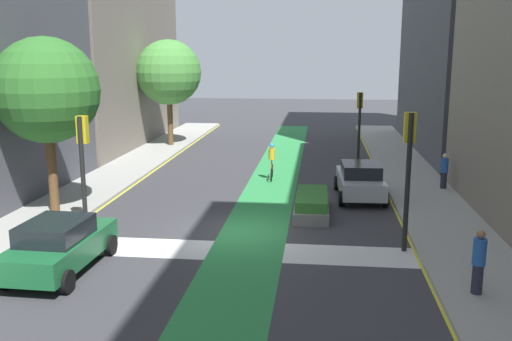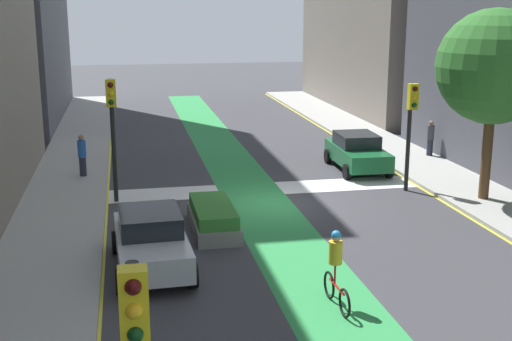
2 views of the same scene
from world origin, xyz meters
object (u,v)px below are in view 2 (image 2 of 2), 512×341
object	(u,v)px
pedestrian_sidewalk_left_a	(430,138)
median_planter	(213,218)
car_green_left_near	(357,152)
cyclist_in_lane	(336,267)
street_tree_near	(494,67)
traffic_signal_near_right	(112,117)
car_silver_right_far	(151,240)
pedestrian_sidewalk_right_b	(82,155)
traffic_signal_near_left	(411,116)

from	to	relation	value
pedestrian_sidewalk_left_a	median_planter	xyz separation A→B (m)	(11.21, 8.23, -0.57)
car_green_left_near	pedestrian_sidewalk_left_a	xyz separation A→B (m)	(-4.05, -1.45, 0.18)
cyclist_in_lane	street_tree_near	xyz separation A→B (m)	(-7.90, -7.26, 3.88)
traffic_signal_near_right	car_silver_right_far	bearing A→B (deg)	98.43
street_tree_near	median_planter	bearing A→B (deg)	7.02
car_silver_right_far	pedestrian_sidewalk_right_b	world-z (taller)	pedestrian_sidewalk_right_b
traffic_signal_near_right	car_silver_right_far	xyz separation A→B (m)	(-0.98, 6.58, -2.30)
cyclist_in_lane	median_planter	bearing A→B (deg)	-70.82
traffic_signal_near_right	car_green_left_near	size ratio (longest dim) A/B	1.04
pedestrian_sidewalk_left_a	car_green_left_near	bearing A→B (deg)	19.70
traffic_signal_near_left	pedestrian_sidewalk_left_a	size ratio (longest dim) A/B	2.53
cyclist_in_lane	pedestrian_sidewalk_left_a	distance (m)	16.93
car_green_left_near	cyclist_in_lane	world-z (taller)	cyclist_in_lane
car_green_left_near	car_silver_right_far	xyz separation A→B (m)	(9.21, 9.60, 0.00)
car_green_left_near	pedestrian_sidewalk_left_a	bearing A→B (deg)	-160.30
traffic_signal_near_right	pedestrian_sidewalk_left_a	xyz separation A→B (m)	(-14.24, -4.48, -2.13)
traffic_signal_near_left	median_planter	size ratio (longest dim) A/B	1.21
cyclist_in_lane	street_tree_near	bearing A→B (deg)	-137.41
cyclist_in_lane	median_planter	xyz separation A→B (m)	(2.10, -6.03, -0.57)
pedestrian_sidewalk_right_b	street_tree_near	bearing A→B (deg)	156.85
traffic_signal_near_right	pedestrian_sidewalk_right_b	xyz separation A→B (m)	(1.33, -3.61, -2.09)
traffic_signal_near_left	car_silver_right_far	distance (m)	11.76
cyclist_in_lane	median_planter	distance (m)	6.41
car_silver_right_far	median_planter	world-z (taller)	car_silver_right_far
traffic_signal_near_right	street_tree_near	size ratio (longest dim) A/B	0.66
median_planter	traffic_signal_near_right	bearing A→B (deg)	-51.13
car_green_left_near	median_planter	world-z (taller)	car_green_left_near
car_green_left_near	street_tree_near	distance (m)	7.43
traffic_signal_near_left	cyclist_in_lane	distance (m)	10.99
car_silver_right_far	car_green_left_near	bearing A→B (deg)	-133.80
pedestrian_sidewalk_left_a	median_planter	size ratio (longest dim) A/B	0.48
traffic_signal_near_right	pedestrian_sidewalk_right_b	distance (m)	4.38
car_silver_right_far	median_planter	size ratio (longest dim) A/B	1.25
traffic_signal_near_right	pedestrian_sidewalk_right_b	world-z (taller)	traffic_signal_near_right
car_green_left_near	street_tree_near	bearing A→B (deg)	117.09
traffic_signal_near_left	street_tree_near	xyz separation A→B (m)	(-2.11, 1.88, 1.95)
cyclist_in_lane	traffic_signal_near_right	bearing A→B (deg)	-62.36
car_green_left_near	median_planter	bearing A→B (deg)	43.47
traffic_signal_near_right	pedestrian_sidewalk_right_b	size ratio (longest dim) A/B	2.61
traffic_signal_near_left	pedestrian_sidewalk_right_b	world-z (taller)	traffic_signal_near_left
car_green_left_near	pedestrian_sidewalk_right_b	xyz separation A→B (m)	(11.52, -0.59, 0.22)
traffic_signal_near_left	car_silver_right_far	world-z (taller)	traffic_signal_near_left
traffic_signal_near_left	car_green_left_near	world-z (taller)	traffic_signal_near_left
traffic_signal_near_left	pedestrian_sidewalk_right_b	distance (m)	13.10
car_green_left_near	cyclist_in_lane	xyz separation A→B (m)	(5.06, 12.81, 0.17)
traffic_signal_near_left	car_green_left_near	xyz separation A→B (m)	(0.73, -3.67, -2.09)
car_silver_right_far	traffic_signal_near_left	bearing A→B (deg)	-149.16
cyclist_in_lane	street_tree_near	world-z (taller)	street_tree_near
car_silver_right_far	pedestrian_sidewalk_right_b	xyz separation A→B (m)	(2.31, -10.19, 0.22)
car_silver_right_far	street_tree_near	distance (m)	13.34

